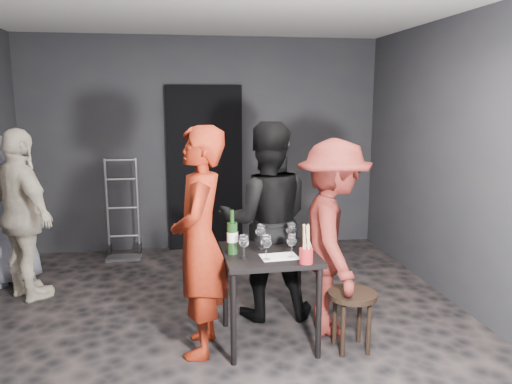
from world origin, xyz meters
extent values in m
cube|color=black|center=(0.00, 0.00, 0.00)|extent=(4.50, 5.00, 0.02)
cube|color=black|center=(0.00, 2.50, 1.35)|extent=(4.50, 0.04, 2.70)
cube|color=black|center=(0.00, -2.50, 1.35)|extent=(4.50, 0.04, 2.70)
cube|color=black|center=(2.25, 0.00, 1.35)|extent=(0.04, 5.00, 2.70)
cube|color=black|center=(0.00, 2.44, 1.05)|extent=(0.95, 0.10, 2.10)
cube|color=#B7B7B2|center=(0.85, 2.45, 1.45)|extent=(0.12, 0.06, 0.12)
cube|color=#B7B7B2|center=(1.05, 2.45, 1.40)|extent=(0.10, 0.06, 0.14)
cylinder|color=#B2B2B7|center=(-1.21, 2.24, 0.61)|extent=(0.03, 0.03, 1.22)
cylinder|color=#B2B2B7|center=(-0.85, 2.24, 0.61)|extent=(0.03, 0.03, 1.22)
cube|color=#B2B2B7|center=(-1.03, 2.11, 0.01)|extent=(0.41, 0.22, 0.03)
cylinder|color=black|center=(-1.21, 2.27, 0.08)|extent=(0.04, 0.16, 0.16)
cylinder|color=black|center=(-0.85, 2.27, 0.08)|extent=(0.04, 0.16, 0.16)
cube|color=black|center=(0.35, -0.23, 0.73)|extent=(0.72, 0.72, 0.04)
cylinder|color=black|center=(0.03, -0.55, 0.35)|extent=(0.04, 0.04, 0.71)
cylinder|color=black|center=(0.67, -0.55, 0.35)|extent=(0.04, 0.04, 0.71)
cylinder|color=black|center=(0.03, 0.09, 0.35)|extent=(0.04, 0.04, 0.71)
cylinder|color=black|center=(0.67, 0.09, 0.35)|extent=(0.04, 0.04, 0.71)
cylinder|color=black|center=(0.96, -0.46, 0.45)|extent=(0.38, 0.38, 0.04)
cylinder|color=black|center=(1.06, -0.36, 0.21)|extent=(0.04, 0.04, 0.41)
cylinder|color=black|center=(0.86, -0.36, 0.21)|extent=(0.04, 0.04, 0.41)
cylinder|color=black|center=(0.86, -0.56, 0.21)|extent=(0.04, 0.04, 0.41)
cylinder|color=black|center=(1.06, -0.56, 0.21)|extent=(0.04, 0.04, 0.41)
imported|color=maroon|center=(-0.19, -0.29, 1.01)|extent=(0.59, 0.80, 2.03)
imported|color=black|center=(0.42, 0.28, 1.01)|extent=(1.03, 0.63, 2.02)
imported|color=maroon|center=(0.90, -0.12, 0.87)|extent=(0.67, 1.19, 1.75)
imported|color=beige|center=(-1.82, 1.01, 0.92)|extent=(1.11, 1.15, 1.85)
imported|color=gray|center=(-2.11, 1.47, 0.82)|extent=(0.90, 0.82, 1.64)
cube|color=white|center=(0.40, -0.37, 0.75)|extent=(0.29, 0.20, 0.00)
cylinder|color=black|center=(0.06, -0.22, 0.87)|extent=(0.08, 0.08, 0.24)
cylinder|color=black|center=(0.06, -0.22, 1.04)|extent=(0.03, 0.03, 0.10)
cylinder|color=white|center=(0.06, -0.22, 0.88)|extent=(0.08, 0.08, 0.08)
cylinder|color=maroon|center=(0.57, -0.54, 0.81)|extent=(0.10, 0.10, 0.11)
camera|label=1|loc=(-0.33, -3.92, 1.93)|focal=35.00mm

